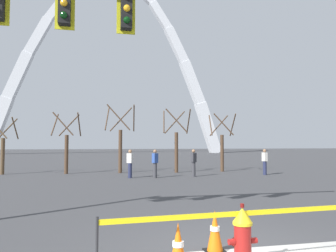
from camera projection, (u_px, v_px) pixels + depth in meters
ground_plane at (229, 251)px, 5.83m from camera, size 240.00×240.00×0.00m
fire_hydrant at (242, 238)px, 5.00m from camera, size 0.46×0.48×0.99m
caution_tape_barrier at (252, 227)px, 5.07m from camera, size 4.73×0.33×0.92m
traffic_cone_by_hydrant at (178, 248)px, 4.88m from camera, size 0.36×0.36×0.73m
traffic_cone_curb_edge at (215, 232)px, 5.78m from camera, size 0.36×0.36×0.73m
monument_arch at (110, 71)px, 67.10m from camera, size 47.73×2.19×38.15m
tree_far_left at (3, 149)px, 20.55m from camera, size 1.66×1.67×3.59m
tree_left_mid at (66, 147)px, 21.02m from camera, size 1.81×1.82×3.91m
tree_center_left at (120, 143)px, 21.71m from camera, size 2.05×2.07×4.46m
tree_center_right at (176, 144)px, 21.95m from camera, size 1.95×1.96×4.22m
tree_right_mid at (222, 146)px, 22.84m from camera, size 1.85×1.86×3.99m
pedestrian_walking_left at (155, 163)px, 18.44m from camera, size 0.39×0.38×1.59m
pedestrian_standing_center at (130, 163)px, 18.39m from camera, size 0.38×0.38×1.59m
pedestrian_walking_right at (265, 162)px, 20.25m from camera, size 0.24×0.36×1.59m
pedestrian_near_trees at (194, 163)px, 19.19m from camera, size 0.39×0.37×1.59m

